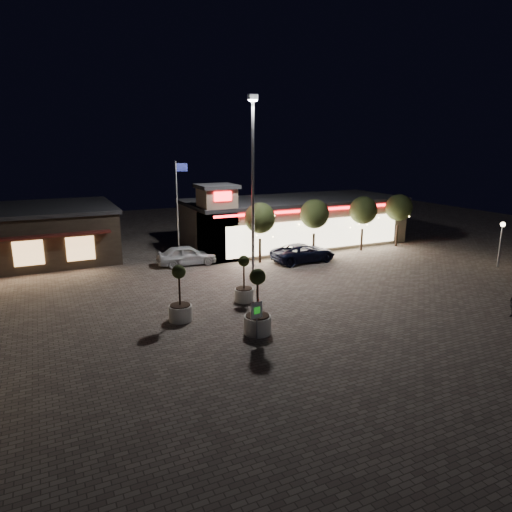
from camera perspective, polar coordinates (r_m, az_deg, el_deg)
name	(u,v)px	position (r m, az deg, el deg)	size (l,w,h in m)	color
ground	(281,316)	(25.32, 3.20, -7.52)	(90.00, 90.00, 0.00)	#70645B
retail_building	(291,221)	(42.60, 4.36, 4.37)	(20.40, 8.40, 6.10)	gray
restaurant_building	(7,235)	(41.34, -28.64, 2.33)	(16.40, 11.00, 4.30)	#382D23
floodlight_pole	(253,177)	(31.69, -0.39, 9.89)	(0.60, 0.40, 12.38)	gray
flagpole	(178,204)	(35.25, -9.67, 6.38)	(0.95, 0.10, 8.00)	white
lamp_post_east	(501,235)	(39.26, 28.34, 2.28)	(0.36, 0.36, 3.48)	gray
string_tree_a	(260,218)	(35.64, 0.50, 4.74)	(2.42, 2.42, 4.79)	#332319
string_tree_b	(314,214)	(38.06, 7.32, 5.21)	(2.42, 2.42, 4.79)	#332319
string_tree_c	(363,210)	(40.95, 13.26, 5.57)	(2.42, 2.42, 4.79)	#332319
string_tree_d	(399,208)	(43.54, 17.42, 5.78)	(2.42, 2.42, 4.79)	#332319
pickup_truck	(303,253)	(36.66, 5.95, 0.42)	(2.44, 5.29, 1.47)	black
white_sedan	(187,255)	(35.91, -8.65, 0.13)	(1.85, 4.60, 1.57)	silver
planter_left	(180,304)	(24.73, -9.47, -5.88)	(1.25, 1.25, 3.07)	silver
planter_mid	(258,314)	(22.76, 0.19, -7.23)	(1.36, 1.36, 3.35)	silver
planter_right	(244,287)	(27.35, -1.51, -3.91)	(1.15, 1.15, 2.83)	silver
valet_sign	(257,313)	(21.99, 0.09, -7.19)	(0.63, 0.15, 1.90)	gray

